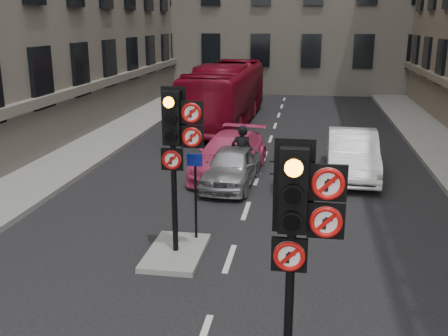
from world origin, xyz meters
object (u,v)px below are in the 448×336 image
(car_pink, at_px, (230,155))
(motorcyclist, at_px, (242,153))
(car_silver, at_px, (232,166))
(motorcycle, at_px, (278,173))
(car_white, at_px, (352,154))
(signal_far, at_px, (177,135))
(bus_red, at_px, (225,94))
(info_sign, at_px, (195,184))
(signal_near, at_px, (299,218))

(car_pink, relative_size, motorcyclist, 2.56)
(car_pink, bearing_deg, motorcyclist, -46.60)
(car_silver, xyz_separation_m, motorcycle, (1.45, -0.35, -0.07))
(car_silver, relative_size, motorcycle, 1.97)
(car_white, xyz_separation_m, car_pink, (-4.00, -0.46, -0.07))
(signal_far, relative_size, car_silver, 0.99)
(motorcyclist, bearing_deg, motorcycle, 133.46)
(car_silver, distance_m, bus_red, 10.17)
(signal_far, distance_m, info_sign, 1.49)
(car_pink, xyz_separation_m, info_sign, (0.06, -5.67, 0.75))
(car_silver, distance_m, motorcyclist, 0.68)
(signal_near, bearing_deg, car_pink, 103.20)
(info_sign, bearing_deg, signal_near, -65.85)
(signal_near, bearing_deg, motorcyclist, 101.38)
(signal_far, xyz_separation_m, car_silver, (0.40, 5.23, -2.09))
(car_silver, relative_size, car_white, 0.80)
(signal_far, height_order, car_pink, signal_far)
(bus_red, height_order, motorcycle, bus_red)
(info_sign, bearing_deg, signal_far, -108.69)
(motorcyclist, bearing_deg, car_silver, 58.37)
(car_silver, xyz_separation_m, info_sign, (-0.18, -4.49, 0.81))
(signal_near, bearing_deg, bus_red, 101.72)
(car_silver, xyz_separation_m, motorcyclist, (0.23, 0.57, 0.29))
(signal_near, relative_size, car_white, 0.79)
(signal_near, height_order, car_pink, signal_near)
(car_silver, distance_m, info_sign, 4.57)
(car_silver, bearing_deg, bus_red, 103.85)
(car_pink, distance_m, info_sign, 5.72)
(car_pink, bearing_deg, car_white, 12.45)
(car_pink, bearing_deg, info_sign, -83.59)
(signal_near, height_order, signal_far, signal_far)
(car_white, bearing_deg, motorcycle, -137.89)
(bus_red, bearing_deg, motorcyclist, -76.22)
(car_silver, bearing_deg, motorcycle, -9.83)
(motorcycle, bearing_deg, signal_far, -114.25)
(motorcycle, xyz_separation_m, info_sign, (-1.63, -4.15, 0.87))
(bus_red, bearing_deg, info_sign, -81.99)
(car_silver, distance_m, car_pink, 1.20)
(motorcyclist, bearing_deg, signal_near, 91.87)
(signal_near, relative_size, car_silver, 0.99)
(car_silver, relative_size, car_pink, 0.78)
(motorcyclist, distance_m, info_sign, 5.11)
(signal_near, distance_m, info_sign, 5.43)
(car_white, distance_m, bus_red, 10.04)
(car_silver, bearing_deg, signal_far, -90.62)
(signal_near, height_order, car_silver, signal_near)
(bus_red, xyz_separation_m, motorcyclist, (2.01, -9.40, -0.57))
(car_silver, bearing_deg, signal_near, -72.86)
(signal_far, distance_m, car_pink, 6.73)
(motorcycle, bearing_deg, info_sign, -115.03)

